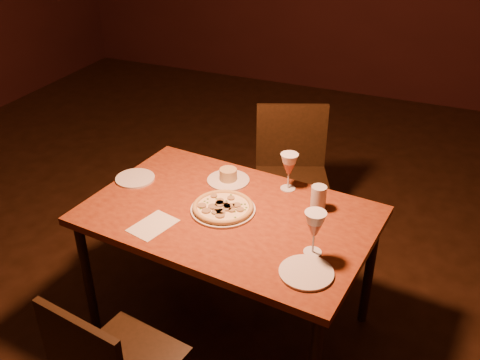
% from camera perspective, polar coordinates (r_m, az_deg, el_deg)
% --- Properties ---
extents(floor, '(7.00, 7.00, 0.00)m').
position_cam_1_polar(floor, '(2.97, -5.81, -13.24)').
color(floor, black).
rests_on(floor, ground).
extents(dining_table, '(1.36, 0.96, 0.69)m').
position_cam_1_polar(dining_table, '(2.46, -1.18, -4.65)').
color(dining_table, brown).
rests_on(dining_table, floor).
extents(chair_far, '(0.54, 0.54, 0.86)m').
position_cam_1_polar(chair_far, '(3.17, 5.51, 0.83)').
color(chair_far, black).
rests_on(chair_far, floor).
extents(pizza_plate, '(0.30, 0.30, 0.03)m').
position_cam_1_polar(pizza_plate, '(2.43, -1.82, -2.94)').
color(pizza_plate, silver).
rests_on(pizza_plate, dining_table).
extents(ramekin_saucer, '(0.21, 0.21, 0.07)m').
position_cam_1_polar(ramekin_saucer, '(2.66, -1.26, 0.29)').
color(ramekin_saucer, silver).
rests_on(ramekin_saucer, dining_table).
extents(wine_glass_far, '(0.09, 0.09, 0.19)m').
position_cam_1_polar(wine_glass_far, '(2.57, 5.22, 0.88)').
color(wine_glass_far, '#A45A44').
rests_on(wine_glass_far, dining_table).
extents(wine_glass_right, '(0.09, 0.09, 0.19)m').
position_cam_1_polar(wine_glass_right, '(2.15, 7.91, -5.61)').
color(wine_glass_right, '#A45A44').
rests_on(wine_glass_right, dining_table).
extents(water_tumbler, '(0.07, 0.07, 0.12)m').
position_cam_1_polar(water_tumbler, '(2.45, 8.37, -1.90)').
color(water_tumbler, silver).
rests_on(water_tumbler, dining_table).
extents(side_plate_left, '(0.20, 0.20, 0.01)m').
position_cam_1_polar(side_plate_left, '(2.73, -11.13, 0.18)').
color(side_plate_left, silver).
rests_on(side_plate_left, dining_table).
extents(side_plate_near, '(0.21, 0.21, 0.01)m').
position_cam_1_polar(side_plate_near, '(2.10, 7.08, -9.77)').
color(side_plate_near, silver).
rests_on(side_plate_near, dining_table).
extents(menu_card, '(0.18, 0.23, 0.00)m').
position_cam_1_polar(menu_card, '(2.37, -9.26, -4.80)').
color(menu_card, beige).
rests_on(menu_card, dining_table).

